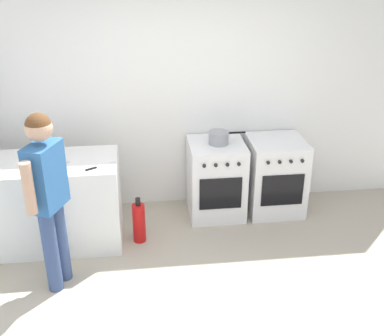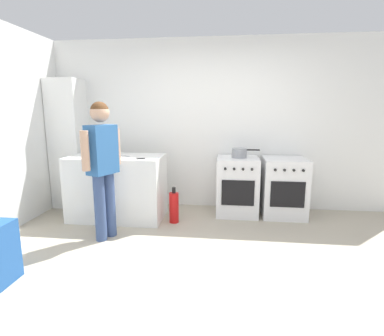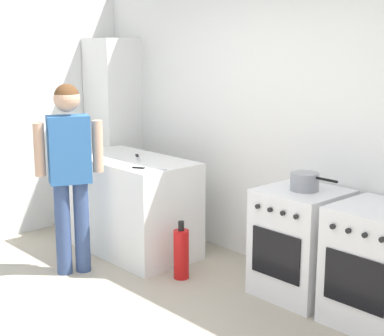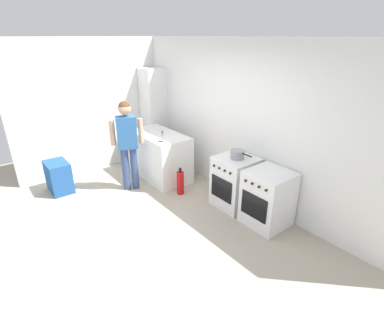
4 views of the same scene
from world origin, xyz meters
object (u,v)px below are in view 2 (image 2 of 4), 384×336
oven_left (237,186)px  person (102,159)px  oven_right (284,187)px  pot (239,153)px  larder_cabinet (69,144)px  knife_chef (147,158)px  knife_carving (121,155)px  fire_extinguisher (174,207)px

oven_left → person: (-1.60, -1.08, 0.54)m
oven_right → pot: size_ratio=2.14×
oven_right → person: (-2.27, -1.08, 0.54)m
oven_right → larder_cabinet: size_ratio=0.42×
oven_right → person: size_ratio=0.52×
oven_left → knife_chef: bearing=-155.3°
oven_right → knife_carving: knife_carving is taller
person → fire_extinguisher: (0.73, 0.60, -0.75)m
knife_chef → larder_cabinet: 1.59m
knife_carving → fire_extinguisher: size_ratio=0.59×
oven_right → knife_carving: 2.39m
oven_left → pot: (0.02, -0.01, 0.49)m
oven_left → pot: bearing=-19.0°
knife_chef → knife_carving: bearing=152.6°
pot → oven_right: bearing=0.5°
oven_right → larder_cabinet: (-3.32, 0.10, 0.57)m
oven_left → person: person is taller
knife_carving → knife_chef: (0.44, -0.23, 0.00)m
person → knife_carving: bearing=93.9°
knife_carving → fire_extinguisher: (0.78, -0.15, -0.69)m
oven_left → person: size_ratio=0.52×
oven_left → oven_right: (0.67, 0.00, 0.00)m
knife_chef → pot: bearing=24.2°
oven_right → knife_carving: size_ratio=2.89×
knife_carving → oven_left: bearing=11.2°
oven_right → oven_left: bearing=-180.0°
oven_left → larder_cabinet: (-2.65, 0.10, 0.57)m
fire_extinguisher → larder_cabinet: 2.03m
pot → knife_carving: pot is taller
oven_left → larder_cabinet: larder_cabinet is taller
pot → larder_cabinet: 2.67m
oven_left → knife_chef: size_ratio=2.99×
pot → knife_chef: pot is taller
fire_extinguisher → oven_right: bearing=17.2°
oven_right → pot: pot is taller
person → oven_left: bearing=34.0°
oven_right → person: 2.57m
person → fire_extinguisher: bearing=39.4°
oven_right → pot: bearing=-179.5°
pot → person: (-1.62, -1.07, 0.05)m
oven_right → pot: 0.82m
knife_carving → oven_right: bearing=8.0°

